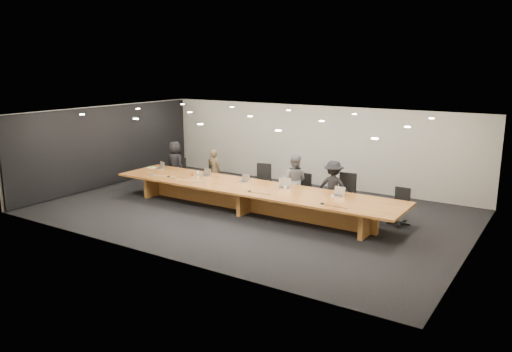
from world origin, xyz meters
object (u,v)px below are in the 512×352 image
Objects in this scene: laptop_e at (338,191)px; mic_right at (322,203)px; chair_far_right at (399,206)px; amber_mug at (192,174)px; mic_center at (250,191)px; person_d at (333,187)px; conference_table at (250,194)px; laptop_b at (205,172)px; person_b at (215,171)px; laptop_d at (284,183)px; laptop_a at (159,165)px; mic_left at (169,176)px; person_a at (175,163)px; chair_left at (208,175)px; water_bottle at (198,175)px; chair_mid_right at (301,190)px; chair_right at (345,194)px; chair_mid_left at (261,181)px; paper_cup_near at (285,188)px; laptop_c at (243,178)px; chair_far_left at (178,172)px; person_c at (294,181)px; av_box at (152,175)px; paper_cup_far at (332,197)px.

laptop_e is 0.94m from mic_right.
chair_far_right is 3.14× the size of laptop_e.
amber_mug reaches higher than mic_center.
conference_table is at bearing 17.93° from person_d.
laptop_b is at bearing 159.19° from mic_center.
person_b is 3.24m from laptop_d.
conference_table is at bearing 16.76° from laptop_a.
laptop_a is at bearing 146.50° from mic_left.
laptop_b is at bearing 168.01° from person_a.
laptop_a is (-3.96, 0.40, 0.35)m from conference_table.
person_a is at bearing 125.99° from mic_left.
laptop_d is 3.23m from amber_mug.
mic_left is (-0.28, -1.65, 0.25)m from chair_left.
laptop_e is 4.52m from water_bottle.
laptop_a is at bearing -163.16° from chair_mid_right.
chair_right reaches higher than laptop_e.
laptop_b is at bearing -172.38° from chair_right.
amber_mug is 0.76× the size of mic_right.
paper_cup_near is at bearing -47.67° from chair_mid_left.
laptop_c is 0.83× the size of laptop_d.
mic_left is (-3.82, -1.67, 0.26)m from chair_mid_right.
chair_far_left is 0.97× the size of chair_left.
person_d is (4.64, -0.15, 0.25)m from chair_left.
person_c is at bearing 160.94° from laptop_e.
water_bottle is (-4.34, -1.24, 0.27)m from chair_right.
laptop_c is (2.09, -0.98, 0.35)m from chair_left.
av_box is (-1.24, -1.63, 0.03)m from person_b.
chair_right reaches higher than laptop_a.
chair_far_left reaches higher than mic_left.
laptop_a is 1.32m from mic_left.
chair_right is 5.48m from mic_left.
mic_center is at bearing -12.68° from water_bottle.
laptop_b is (-2.77, -0.79, 0.08)m from person_c.
av_box is (0.51, -0.84, -0.11)m from laptop_a.
chair_far_left reaches higher than chair_far_right.
conference_table is 2.89m from mic_left.
chair_mid_right is (0.96, 1.34, -0.02)m from conference_table.
laptop_a is at bearing 171.67° from mic_right.
mic_center is at bearing 31.42° from person_d.
person_c is at bearing -18.87° from chair_mid_left.
paper_cup_far is at bearing -0.97° from amber_mug.
mic_right is (4.75, -1.75, 0.03)m from person_b.
amber_mug is at bearing 171.67° from mic_right.
water_bottle is at bearing 21.50° from mic_left.
person_c is 4.47× the size of laptop_d.
laptop_a reaches higher than av_box.
chair_far_right reaches higher than laptop_c.
laptop_a is (-4.92, -0.94, 0.37)m from chair_mid_right.
chair_far_right is at bearing 17.71° from paper_cup_near.
person_c reaches higher than paper_cup_far.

